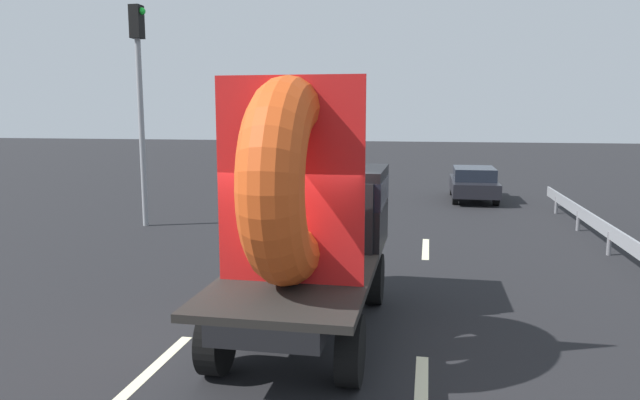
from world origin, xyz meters
TOP-DOWN VIEW (x-y plane):
  - ground_plane at (0.00, 0.00)m, footprint 120.00×120.00m
  - flatbed_truck at (0.33, 0.53)m, footprint 2.02×4.91m
  - distant_sedan at (3.73, 14.48)m, footprint 1.63×3.81m
  - traffic_light at (-6.02, 7.56)m, footprint 0.42×0.36m
  - guardrail at (6.18, 7.68)m, footprint 0.10×11.45m
  - lane_dash_left_near at (-1.37, -1.50)m, footprint 0.16×2.60m
  - lane_dash_left_far at (-1.37, 5.98)m, footprint 0.16×2.23m
  - lane_dash_right_near at (2.03, -1.33)m, footprint 0.16×2.12m
  - lane_dash_right_far at (2.03, 6.11)m, footprint 0.16×2.19m

SIDE VIEW (x-z plane):
  - ground_plane at x=0.00m, z-range 0.00..0.00m
  - lane_dash_left_near at x=-1.37m, z-range 0.00..0.01m
  - lane_dash_left_far at x=-1.37m, z-range 0.00..0.01m
  - lane_dash_right_near at x=2.03m, z-range 0.00..0.01m
  - lane_dash_right_far at x=2.03m, z-range 0.00..0.01m
  - guardrail at x=6.18m, z-range 0.17..0.88m
  - distant_sedan at x=3.73m, z-range 0.05..1.29m
  - flatbed_truck at x=0.33m, z-range -0.07..3.64m
  - traffic_light at x=-6.02m, z-range 0.91..7.12m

